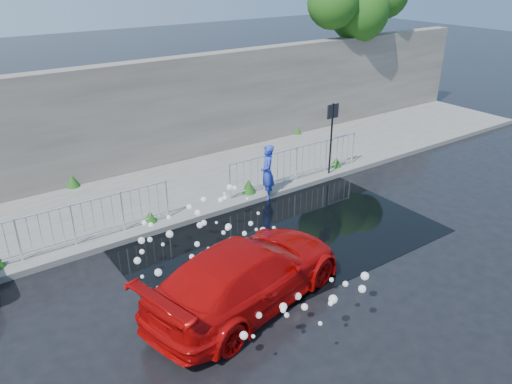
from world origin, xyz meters
TOP-DOWN VIEW (x-y plane):
  - ground at (0.00, 0.00)m, footprint 90.00×90.00m
  - pavement at (0.00, 5.00)m, footprint 30.00×4.00m
  - curb at (0.00, 3.00)m, footprint 30.00×0.25m
  - retaining_wall at (0.00, 7.20)m, footprint 30.00×0.60m
  - puddle at (0.50, 1.00)m, footprint 8.00×5.00m
  - sign_post at (4.20, 3.10)m, footprint 0.45×0.06m
  - tree at (9.46, 7.42)m, footprint 4.99×2.47m
  - railing_left at (-4.00, 3.35)m, footprint 5.05×0.05m
  - railing_right at (3.00, 3.35)m, footprint 5.05×0.05m
  - weeds at (-0.40, 4.42)m, footprint 12.17×3.93m
  - water_spray at (-1.55, 0.33)m, footprint 3.67×5.56m
  - red_car at (-1.72, -0.80)m, footprint 5.06×2.98m
  - person at (1.60, 3.00)m, footprint 0.65×0.73m

SIDE VIEW (x-z plane):
  - ground at x=0.00m, z-range 0.00..0.00m
  - puddle at x=0.50m, z-range 0.00..0.01m
  - pavement at x=0.00m, z-range 0.00..0.15m
  - curb at x=0.00m, z-range 0.00..0.16m
  - weeds at x=-0.40m, z-range 0.12..0.54m
  - red_car at x=-1.72m, z-range 0.00..1.38m
  - water_spray at x=-1.55m, z-range 0.21..1.18m
  - railing_left at x=-4.00m, z-range 0.19..1.29m
  - railing_right at x=3.00m, z-range 0.19..1.29m
  - person at x=1.60m, z-range 0.00..1.68m
  - sign_post at x=4.20m, z-range 0.47..2.97m
  - retaining_wall at x=0.00m, z-range 0.15..3.65m
  - tree at x=9.46m, z-range 1.72..7.89m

